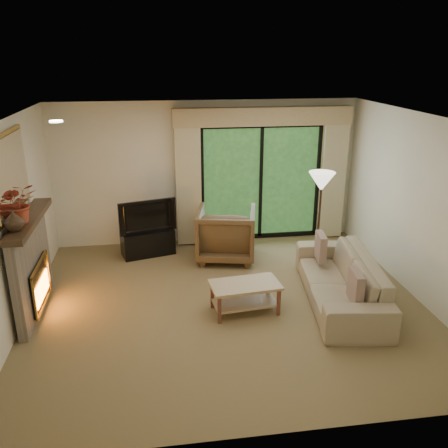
{
  "coord_description": "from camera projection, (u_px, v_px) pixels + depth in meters",
  "views": [
    {
      "loc": [
        -0.9,
        -5.9,
        3.37
      ],
      "look_at": [
        0.0,
        0.3,
        1.1
      ],
      "focal_mm": 38.0,
      "sensor_mm": 36.0,
      "label": 1
    }
  ],
  "objects": [
    {
      "name": "coffee_table",
      "position": [
        245.0,
        297.0,
        6.49
      ],
      "size": [
        0.99,
        0.61,
        0.42
      ],
      "primitive_type": null,
      "rotation": [
        0.0,
        0.0,
        0.11
      ],
      "color": "tan",
      "rests_on": "floor"
    },
    {
      "name": "fireplace",
      "position": [
        31.0,
        265.0,
        6.35
      ],
      "size": [
        0.24,
        1.7,
        1.37
      ],
      "primitive_type": null,
      "color": "slate",
      "rests_on": "floor"
    },
    {
      "name": "wall_front",
      "position": [
        272.0,
        313.0,
        3.99
      ],
      "size": [
        5.0,
        0.0,
        5.0
      ],
      "primitive_type": "plane",
      "rotation": [
        -1.57,
        0.0,
        0.0
      ],
      "color": "white",
      "rests_on": "ground"
    },
    {
      "name": "floor",
      "position": [
        227.0,
        303.0,
        6.76
      ],
      "size": [
        5.5,
        5.5,
        0.0
      ],
      "primitive_type": "plane",
      "color": "olive",
      "rests_on": "ground"
    },
    {
      "name": "tv",
      "position": [
        146.0,
        215.0,
        8.17
      ],
      "size": [
        0.99,
        0.39,
        0.57
      ],
      "primitive_type": "imported",
      "rotation": [
        0.0,
        0.0,
        0.27
      ],
      "color": "black",
      "rests_on": "media_console"
    },
    {
      "name": "mirror",
      "position": [
        10.0,
        173.0,
        5.91
      ],
      "size": [
        0.07,
        1.45,
        1.02
      ],
      "primitive_type": null,
      "color": "#B89443",
      "rests_on": "wall_left"
    },
    {
      "name": "cornice",
      "position": [
        263.0,
        116.0,
        8.3
      ],
      "size": [
        3.2,
        0.24,
        0.32
      ],
      "primitive_type": "cube",
      "color": "tan",
      "rests_on": "wall_back"
    },
    {
      "name": "vase",
      "position": [
        14.0,
        220.0,
        5.61
      ],
      "size": [
        0.3,
        0.3,
        0.25
      ],
      "primitive_type": "imported",
      "rotation": [
        0.0,
        0.0,
        0.26
      ],
      "color": "#3A2A1B",
      "rests_on": "fireplace"
    },
    {
      "name": "ceiling",
      "position": [
        227.0,
        119.0,
        5.87
      ],
      "size": [
        5.5,
        5.5,
        0.0
      ],
      "primitive_type": "plane",
      "rotation": [
        3.14,
        0.0,
        0.0
      ],
      "color": "silver",
      "rests_on": "ground"
    },
    {
      "name": "media_console",
      "position": [
        148.0,
        242.0,
        8.34
      ],
      "size": [
        0.97,
        0.63,
        0.45
      ],
      "primitive_type": "cube",
      "rotation": [
        0.0,
        0.0,
        0.27
      ],
      "color": "black",
      "rests_on": "floor"
    },
    {
      "name": "floor_lamp",
      "position": [
        319.0,
        219.0,
        7.8
      ],
      "size": [
        0.52,
        0.52,
        1.58
      ],
      "primitive_type": null,
      "rotation": [
        0.0,
        0.0,
        0.26
      ],
      "color": "#EEE1C6",
      "rests_on": "floor"
    },
    {
      "name": "pillow_near",
      "position": [
        356.0,
        287.0,
        6.01
      ],
      "size": [
        0.16,
        0.43,
        0.41
      ],
      "primitive_type": "cube",
      "rotation": [
        0.0,
        0.0,
        -0.13
      ],
      "color": "brown",
      "rests_on": "sofa"
    },
    {
      "name": "sofa",
      "position": [
        340.0,
        280.0,
        6.72
      ],
      "size": [
        1.21,
        2.41,
        0.68
      ],
      "primitive_type": "imported",
      "rotation": [
        0.0,
        0.0,
        -1.71
      ],
      "color": "#9D8D6F",
      "rests_on": "floor"
    },
    {
      "name": "wall_right",
      "position": [
        420.0,
        208.0,
        6.69
      ],
      "size": [
        0.0,
        5.0,
        5.0
      ],
      "primitive_type": "plane",
      "rotation": [
        1.57,
        0.0,
        -1.57
      ],
      "color": "white",
      "rests_on": "ground"
    },
    {
      "name": "pillow_far",
      "position": [
        321.0,
        247.0,
        7.25
      ],
      "size": [
        0.16,
        0.42,
        0.41
      ],
      "primitive_type": "cube",
      "rotation": [
        0.0,
        0.0,
        -0.13
      ],
      "color": "brown",
      "rests_on": "sofa"
    },
    {
      "name": "wall_back",
      "position": [
        207.0,
        173.0,
        8.64
      ],
      "size": [
        5.0,
        0.0,
        5.0
      ],
      "primitive_type": "plane",
      "rotation": [
        1.57,
        0.0,
        0.0
      ],
      "color": "white",
      "rests_on": "ground"
    },
    {
      "name": "sliding_door",
      "position": [
        261.0,
        182.0,
        8.8
      ],
      "size": [
        2.26,
        0.1,
        2.16
      ],
      "primitive_type": null,
      "color": "black",
      "rests_on": "floor"
    },
    {
      "name": "curtain_right",
      "position": [
        333.0,
        176.0,
        8.84
      ],
      "size": [
        0.45,
        0.18,
        2.35
      ],
      "primitive_type": "cube",
      "color": "#C6B88E",
      "rests_on": "floor"
    },
    {
      "name": "wall_left",
      "position": [
        11.0,
        228.0,
        5.94
      ],
      "size": [
        0.0,
        5.0,
        5.0
      ],
      "primitive_type": "plane",
      "rotation": [
        1.57,
        0.0,
        1.57
      ],
      "color": "white",
      "rests_on": "ground"
    },
    {
      "name": "armchair",
      "position": [
        226.0,
        234.0,
        8.11
      ],
      "size": [
        1.15,
        1.17,
        0.9
      ],
      "primitive_type": "imported",
      "rotation": [
        0.0,
        0.0,
        2.93
      ],
      "color": "brown",
      "rests_on": "floor"
    },
    {
      "name": "branches",
      "position": [
        18.0,
        203.0,
        5.82
      ],
      "size": [
        0.56,
        0.52,
        0.51
      ],
      "primitive_type": "imported",
      "rotation": [
        0.0,
        0.0,
        0.3
      ],
      "color": "#A33D26",
      "rests_on": "fireplace"
    },
    {
      "name": "curtain_left",
      "position": [
        188.0,
        181.0,
        8.48
      ],
      "size": [
        0.45,
        0.18,
        2.35
      ],
      "primitive_type": "cube",
      "color": "#C6B88E",
      "rests_on": "floor"
    }
  ]
}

